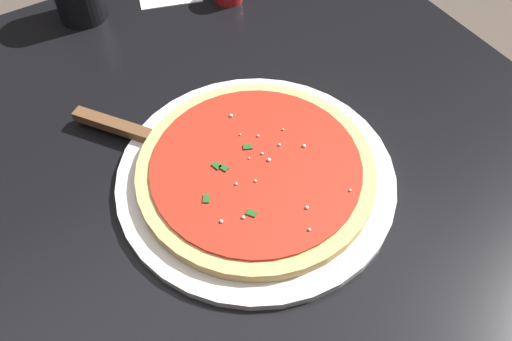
% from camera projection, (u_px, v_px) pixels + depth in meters
% --- Properties ---
extents(restaurant_table, '(1.10, 0.85, 0.73)m').
position_uv_depth(restaurant_table, '(288.00, 221.00, 0.81)').
color(restaurant_table, black).
rests_on(restaurant_table, ground_plane).
extents(serving_plate, '(0.37, 0.37, 0.01)m').
position_uv_depth(serving_plate, '(256.00, 177.00, 0.70)').
color(serving_plate, white).
rests_on(serving_plate, restaurant_table).
extents(pizza, '(0.31, 0.31, 0.02)m').
position_uv_depth(pizza, '(256.00, 170.00, 0.69)').
color(pizza, '#DBB26B').
rests_on(pizza, serving_plate).
extents(pizza_server, '(0.20, 0.17, 0.01)m').
position_uv_depth(pizza_server, '(141.00, 135.00, 0.73)').
color(pizza_server, silver).
rests_on(pizza_server, serving_plate).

